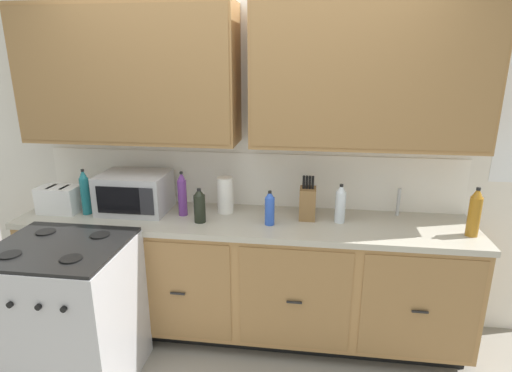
% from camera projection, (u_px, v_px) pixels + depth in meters
% --- Properties ---
extents(ground_plane, '(8.00, 8.00, 0.00)m').
position_uv_depth(ground_plane, '(236.00, 357.00, 2.88)').
color(ground_plane, gray).
extents(wall_unit, '(4.31, 0.40, 2.38)m').
position_uv_depth(wall_unit, '(246.00, 111.00, 2.88)').
color(wall_unit, white).
rests_on(wall_unit, ground_plane).
extents(counter_run, '(3.14, 0.64, 0.91)m').
position_uv_depth(counter_run, '(243.00, 276.00, 3.03)').
color(counter_run, black).
rests_on(counter_run, ground_plane).
extents(stove_range, '(0.76, 0.68, 0.95)m').
position_uv_depth(stove_range, '(68.00, 315.00, 2.56)').
color(stove_range, '#B7B7BC').
rests_on(stove_range, ground_plane).
extents(microwave, '(0.48, 0.37, 0.28)m').
position_uv_depth(microwave, '(135.00, 193.00, 3.01)').
color(microwave, '#B7B7BC').
rests_on(microwave, counter_run).
extents(toaster, '(0.28, 0.18, 0.19)m').
position_uv_depth(toaster, '(60.00, 199.00, 3.00)').
color(toaster, white).
rests_on(toaster, counter_run).
extents(knife_block, '(0.11, 0.14, 0.31)m').
position_uv_depth(knife_block, '(307.00, 203.00, 2.87)').
color(knife_block, olive).
rests_on(knife_block, counter_run).
extents(sink_faucet, '(0.02, 0.02, 0.20)m').
position_uv_depth(sink_faucet, '(398.00, 202.00, 2.93)').
color(sink_faucet, '#B2B5BA').
rests_on(sink_faucet, counter_run).
extents(paper_towel_roll, '(0.12, 0.12, 0.26)m').
position_uv_depth(paper_towel_roll, '(225.00, 195.00, 2.99)').
color(paper_towel_roll, white).
rests_on(paper_towel_roll, counter_run).
extents(bottle_violet, '(0.06, 0.06, 0.32)m').
position_uv_depth(bottle_violet, '(182.00, 194.00, 2.92)').
color(bottle_violet, '#663384').
rests_on(bottle_violet, counter_run).
extents(bottle_dark, '(0.08, 0.08, 0.24)m').
position_uv_depth(bottle_dark, '(200.00, 206.00, 2.81)').
color(bottle_dark, black).
rests_on(bottle_dark, counter_run).
extents(bottle_blue, '(0.07, 0.07, 0.24)m').
position_uv_depth(bottle_blue, '(270.00, 208.00, 2.77)').
color(bottle_blue, blue).
rests_on(bottle_blue, counter_run).
extents(bottle_clear, '(0.07, 0.07, 0.27)m').
position_uv_depth(bottle_clear, '(340.00, 204.00, 2.80)').
color(bottle_clear, silver).
rests_on(bottle_clear, counter_run).
extents(bottle_teal, '(0.06, 0.06, 0.33)m').
position_uv_depth(bottle_teal, '(85.00, 192.00, 2.95)').
color(bottle_teal, '#1E707A').
rests_on(bottle_teal, counter_run).
extents(bottle_amber, '(0.08, 0.08, 0.32)m').
position_uv_depth(bottle_amber, '(475.00, 213.00, 2.58)').
color(bottle_amber, '#9E6619').
rests_on(bottle_amber, counter_run).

